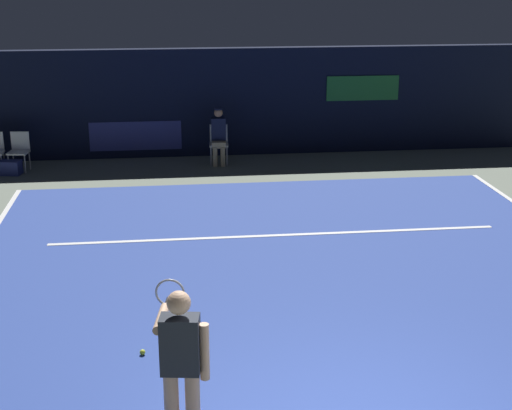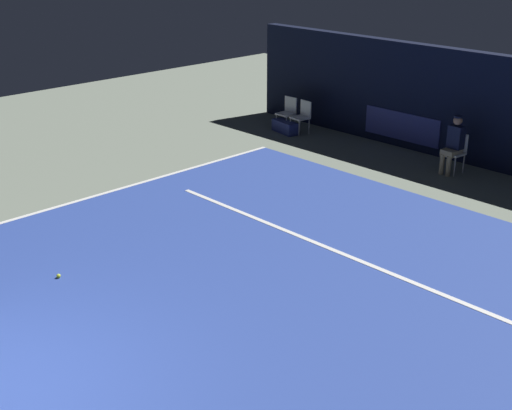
# 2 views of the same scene
# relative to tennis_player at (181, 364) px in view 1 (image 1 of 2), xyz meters

# --- Properties ---
(ground_plane) EXTENTS (29.78, 29.78, 0.00)m
(ground_plane) POSITION_rel_tennis_player_xyz_m (1.76, 4.13, -0.99)
(ground_plane) COLOR gray
(court_surface) EXTENTS (9.98, 10.29, 0.01)m
(court_surface) POSITION_rel_tennis_player_xyz_m (1.76, 4.13, -0.98)
(court_surface) COLOR #2D479E
(court_surface) RESTS_ON ground
(line_service) EXTENTS (7.79, 0.10, 0.01)m
(line_service) POSITION_rel_tennis_player_xyz_m (1.76, 5.93, -0.97)
(line_service) COLOR white
(line_service) RESTS_ON court_surface
(back_wall) EXTENTS (14.84, 0.33, 2.60)m
(back_wall) POSITION_rel_tennis_player_xyz_m (1.76, 11.95, 0.31)
(back_wall) COLOR black
(back_wall) RESTS_ON ground
(tennis_player) EXTENTS (0.51, 0.99, 1.73)m
(tennis_player) POSITION_rel_tennis_player_xyz_m (0.00, 0.00, 0.00)
(tennis_player) COLOR #DBAD89
(tennis_player) RESTS_ON ground
(line_judge_on_chair) EXTENTS (0.47, 0.55, 1.32)m
(line_judge_on_chair) POSITION_rel_tennis_player_xyz_m (1.12, 11.00, -0.30)
(line_judge_on_chair) COLOR white
(line_judge_on_chair) RESTS_ON ground
(courtside_chair_far) EXTENTS (0.49, 0.47, 0.88)m
(courtside_chair_far) POSITION_rel_tennis_player_xyz_m (-3.43, 10.92, -0.49)
(courtside_chair_far) COLOR white
(courtside_chair_far) RESTS_ON ground
(tennis_ball) EXTENTS (0.07, 0.07, 0.07)m
(tennis_ball) POSITION_rel_tennis_player_xyz_m (-0.45, 1.99, -0.94)
(tennis_ball) COLOR #CCE033
(tennis_ball) RESTS_ON court_surface
(equipment_bag) EXTENTS (0.89, 0.48, 0.32)m
(equipment_bag) POSITION_rel_tennis_player_xyz_m (-3.78, 10.64, -0.83)
(equipment_bag) COLOR navy
(equipment_bag) RESTS_ON ground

